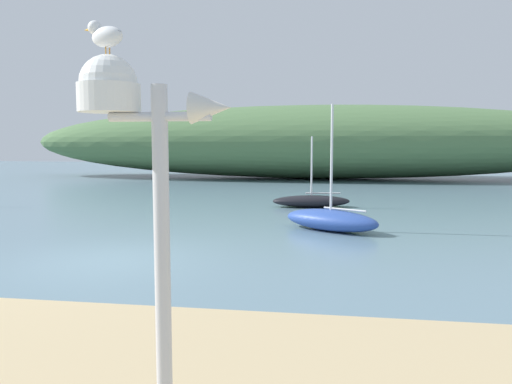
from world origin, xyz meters
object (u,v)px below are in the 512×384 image
object	(u,v)px
mast_structure	(132,139)
seagull_on_radar	(105,35)
sailboat_west_reach	(331,220)
sailboat_by_sandbar	(311,201)

from	to	relation	value
mast_structure	seagull_on_radar	bearing A→B (deg)	178.33
sailboat_west_reach	sailboat_by_sandbar	size ratio (longest dim) A/B	1.14
sailboat_west_reach	sailboat_by_sandbar	xyz separation A→B (m)	(-0.84, 5.72, -0.08)
mast_structure	sailboat_west_reach	xyz separation A→B (m)	(1.47, 12.03, -2.43)
seagull_on_radar	sailboat_west_reach	bearing A→B (deg)	82.17
seagull_on_radar	sailboat_west_reach	xyz separation A→B (m)	(1.65, 12.02, -3.18)
mast_structure	sailboat_west_reach	bearing A→B (deg)	83.04
mast_structure	sailboat_by_sandbar	bearing A→B (deg)	87.98
seagull_on_radar	sailboat_by_sandbar	xyz separation A→B (m)	(0.81, 17.74, -3.26)
seagull_on_radar	sailboat_by_sandbar	size ratio (longest dim) A/B	0.10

